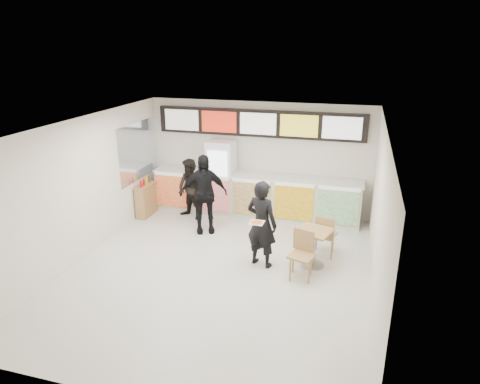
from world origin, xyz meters
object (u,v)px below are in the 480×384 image
at_px(customer_main, 262,224).
at_px(customer_mid, 204,194).
at_px(service_counter, 255,195).
at_px(drinks_fridge, 221,177).
at_px(cafe_table, 314,241).
at_px(condiment_ledge, 146,200).
at_px(customer_left, 191,189).

bearing_deg(customer_main, customer_mid, -18.80).
height_order(service_counter, drinks_fridge, drinks_fridge).
relative_size(customer_mid, cafe_table, 1.15).
relative_size(drinks_fridge, customer_main, 1.08).
xyz_separation_m(service_counter, cafe_table, (1.84, -2.34, -0.01)).
xyz_separation_m(service_counter, condiment_ledge, (-2.82, -0.76, -0.13)).
bearing_deg(cafe_table, customer_mid, 176.79).
xyz_separation_m(customer_left, condiment_ledge, (-1.25, -0.14, -0.37)).
bearing_deg(condiment_ledge, customer_mid, -16.54).
height_order(service_counter, condiment_ledge, service_counter).
relative_size(service_counter, condiment_ledge, 5.42).
distance_m(cafe_table, condiment_ledge, 4.92).
xyz_separation_m(drinks_fridge, customer_left, (-0.63, -0.64, -0.19)).
bearing_deg(customer_left, drinks_fridge, 67.48).
bearing_deg(service_counter, customer_left, -158.19).
bearing_deg(condiment_ledge, service_counter, 15.14).
distance_m(drinks_fridge, condiment_ledge, 2.12).
bearing_deg(customer_mid, customer_left, 108.12).
height_order(service_counter, customer_mid, customer_mid).
relative_size(customer_main, condiment_ledge, 1.81).
relative_size(customer_main, customer_left, 1.15).
xyz_separation_m(customer_mid, cafe_table, (2.79, -1.02, -0.42)).
xyz_separation_m(service_counter, customer_mid, (-0.95, -1.32, 0.41)).
bearing_deg(customer_main, cafe_table, -149.44).
relative_size(drinks_fridge, customer_left, 1.24).
relative_size(cafe_table, condiment_ledge, 1.66).
height_order(drinks_fridge, customer_main, drinks_fridge).
relative_size(service_counter, drinks_fridge, 2.78).
bearing_deg(customer_main, condiment_ledge, -9.48).
bearing_deg(customer_main, service_counter, -55.83).
xyz_separation_m(drinks_fridge, condiment_ledge, (-1.89, -0.78, -0.56)).
bearing_deg(condiment_ledge, cafe_table, -18.67).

